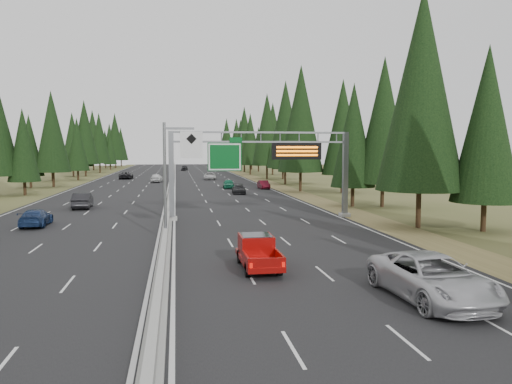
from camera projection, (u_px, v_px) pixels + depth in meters
road at (172, 185)px, 88.08m from camera, size 32.00×260.00×0.08m
shoulder_right at (271, 184)px, 90.90m from camera, size 3.60×260.00×0.06m
shoulder_left at (66, 186)px, 85.26m from camera, size 3.60×260.00×0.06m
median_barrier at (172, 183)px, 88.05m from camera, size 0.70×260.00×0.85m
sign_gantry at (268, 161)px, 44.67m from camera, size 16.75×0.98×7.80m
hov_sign_pole at (174, 172)px, 33.64m from camera, size 2.80×0.50×8.00m
tree_row_right at (299, 130)px, 86.75m from camera, size 12.49×240.75×18.98m
tree_row_left at (25, 129)px, 75.42m from camera, size 11.70×236.67×18.91m
silver_minivan at (432, 278)px, 20.43m from camera, size 3.44×6.86×1.86m
red_pickup at (257, 250)px, 26.22m from camera, size 1.81×5.08×1.66m
car_ahead_green at (229, 184)px, 80.13m from camera, size 1.93×4.39×1.47m
car_ahead_dkred at (264, 185)px, 79.21m from camera, size 1.52×4.07×1.33m
car_ahead_dkgrey at (239, 189)px, 70.39m from camera, size 2.07×4.51×1.28m
car_ahead_white at (210, 176)px, 104.12m from camera, size 2.77×5.44×1.47m
car_ahead_far at (184, 168)px, 150.41m from camera, size 1.97×4.80×1.63m
car_onc_near at (83, 200)px, 52.81m from camera, size 2.02×5.07×1.64m
car_onc_blue at (36, 218)px, 40.33m from camera, size 2.10×4.85×1.39m
car_onc_white at (157, 178)px, 95.60m from camera, size 2.37×4.97×1.64m
car_onc_far at (126, 175)px, 106.37m from camera, size 2.70×5.63×1.55m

